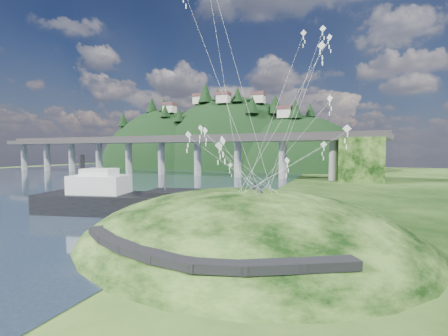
% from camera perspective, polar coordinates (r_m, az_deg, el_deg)
% --- Properties ---
extents(ground, '(320.00, 320.00, 0.00)m').
position_cam_1_polar(ground, '(33.79, -10.38, -12.34)').
color(ground, black).
rests_on(ground, ground).
extents(water, '(240.00, 240.00, 0.00)m').
position_cam_1_polar(water, '(106.70, -35.30, -2.20)').
color(water, '#2B3C50').
rests_on(water, ground).
extents(grass_hill, '(36.00, 32.00, 13.00)m').
position_cam_1_polar(grass_hill, '(32.71, 4.05, -15.57)').
color(grass_hill, black).
rests_on(grass_hill, ground).
extents(footpath, '(22.29, 5.84, 0.83)m').
position_cam_1_polar(footpath, '(21.52, -7.33, -15.68)').
color(footpath, black).
rests_on(footpath, ground).
extents(bridge, '(160.00, 11.00, 15.00)m').
position_cam_1_polar(bridge, '(106.98, -2.38, 3.61)').
color(bridge, '#2D2B2B').
rests_on(bridge, ground).
extents(far_ridge, '(153.00, 70.00, 94.50)m').
position_cam_1_polar(far_ridge, '(162.46, -0.33, -2.56)').
color(far_ridge, black).
rests_on(far_ridge, ground).
extents(work_barge, '(25.16, 11.97, 8.50)m').
position_cam_1_polar(work_barge, '(46.10, -19.43, -5.57)').
color(work_barge, black).
rests_on(work_barge, ground).
extents(wooden_dock, '(15.67, 7.21, 1.12)m').
position_cam_1_polar(wooden_dock, '(37.85, -10.39, -9.87)').
color(wooden_dock, '#352415').
rests_on(wooden_dock, ground).
extents(kite_flyers, '(1.91, 2.54, 1.56)m').
position_cam_1_polar(kite_flyers, '(30.93, 6.26, -2.93)').
color(kite_flyers, '#282C35').
rests_on(kite_flyers, ground).
extents(kite_swarm, '(19.53, 16.37, 21.30)m').
position_cam_1_polar(kite_swarm, '(34.08, 5.66, 13.39)').
color(kite_swarm, white).
rests_on(kite_swarm, ground).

